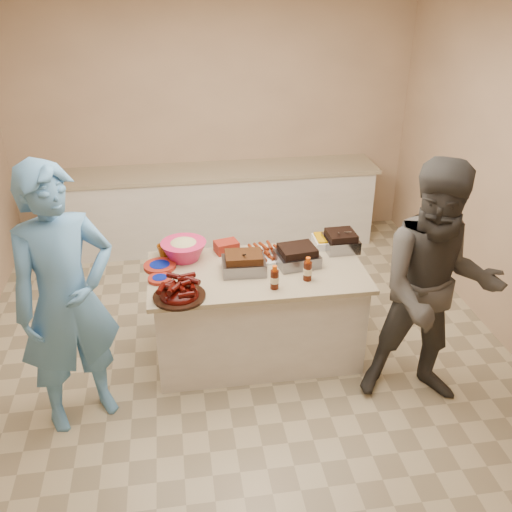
{
  "coord_description": "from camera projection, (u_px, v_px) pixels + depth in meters",
  "views": [
    {
      "loc": [
        -0.48,
        -3.82,
        2.98
      ],
      "look_at": [
        0.12,
        0.09,
        0.9
      ],
      "focal_mm": 40.0,
      "sensor_mm": 36.0,
      "label": 1
    }
  ],
  "objects": [
    {
      "name": "bbq_bottle_b",
      "position": [
        307.0,
        280.0,
        4.34
      ],
      "size": [
        0.06,
        0.06,
        0.19
      ],
      "primitive_type": "cylinder",
      "rotation": [
        0.0,
        0.0,
        -0.0
      ],
      "color": "#3B1207",
      "rests_on": "island"
    },
    {
      "name": "coleslaw_bowl",
      "position": [
        184.0,
        259.0,
        4.64
      ],
      "size": [
        0.37,
        0.37,
        0.25
      ],
      "primitive_type": null,
      "rotation": [
        0.0,
        0.0,
        -0.0
      ],
      "color": "#D42459",
      "rests_on": "island"
    },
    {
      "name": "rib_platter",
      "position": [
        179.0,
        297.0,
        4.11
      ],
      "size": [
        0.48,
        0.48,
        0.15
      ],
      "primitive_type": null,
      "rotation": [
        0.0,
        0.0,
        -0.32
      ],
      "color": "#410602",
      "rests_on": "island"
    },
    {
      "name": "pulled_pork_tray",
      "position": [
        244.0,
        272.0,
        4.45
      ],
      "size": [
        0.35,
        0.27,
        0.1
      ],
      "primitive_type": "cube",
      "rotation": [
        0.0,
        0.0,
        -0.05
      ],
      "color": "#47230F",
      "rests_on": "island"
    },
    {
      "name": "basket_stack",
      "position": [
        227.0,
        252.0,
        4.75
      ],
      "size": [
        0.22,
        0.18,
        0.09
      ],
      "primitive_type": "cube",
      "rotation": [
        0.0,
        0.0,
        0.26
      ],
      "color": "maroon",
      "rests_on": "island"
    },
    {
      "name": "room",
      "position": [
        243.0,
        357.0,
        4.79
      ],
      "size": [
        4.5,
        5.0,
        2.7
      ],
      "primitive_type": null,
      "color": "tan",
      "rests_on": "ground"
    },
    {
      "name": "guest_gray",
      "position": [
        418.0,
        393.0,
        4.4
      ],
      "size": [
        1.29,
        2.02,
        0.71
      ],
      "primitive_type": "imported",
      "rotation": [
        0.0,
        0.0,
        -0.22
      ],
      "color": "#46433F",
      "rests_on": "ground"
    },
    {
      "name": "island",
      "position": [
        257.0,
        353.0,
        4.84
      ],
      "size": [
        1.7,
        0.9,
        0.8
      ],
      "primitive_type": null,
      "rotation": [
        0.0,
        0.0,
        -0.0
      ],
      "color": "silver",
      "rests_on": "ground"
    },
    {
      "name": "sausage_plate",
      "position": [
        266.0,
        256.0,
        4.68
      ],
      "size": [
        0.39,
        0.39,
        0.05
      ],
      "primitive_type": "cylinder",
      "rotation": [
        0.0,
        0.0,
        0.25
      ],
      "color": "silver",
      "rests_on": "island"
    },
    {
      "name": "guest_blue",
      "position": [
        87.0,
        412.0,
        4.21
      ],
      "size": [
        1.5,
        2.04,
        0.46
      ],
      "primitive_type": "imported",
      "rotation": [
        0.0,
        0.0,
        0.47
      ],
      "color": "#5897D2",
      "rests_on": "ground"
    },
    {
      "name": "sauce_bowl",
      "position": [
        249.0,
        257.0,
        4.66
      ],
      "size": [
        0.15,
        0.05,
        0.15
      ],
      "primitive_type": "imported",
      "rotation": [
        0.0,
        0.0,
        -0.0
      ],
      "color": "silver",
      "rests_on": "island"
    },
    {
      "name": "plate_stack_small",
      "position": [
        160.0,
        280.0,
        4.33
      ],
      "size": [
        0.18,
        0.18,
        0.03
      ],
      "primitive_type": "cylinder",
      "rotation": [
        0.0,
        0.0,
        -0.0
      ],
      "color": "maroon",
      "rests_on": "island"
    },
    {
      "name": "plate_stack_large",
      "position": [
        160.0,
        268.0,
        4.5
      ],
      "size": [
        0.25,
        0.25,
        0.03
      ],
      "primitive_type": "cylinder",
      "rotation": [
        0.0,
        0.0,
        -0.0
      ],
      "color": "maroon",
      "rests_on": "island"
    },
    {
      "name": "plastic_cup",
      "position": [
        164.0,
        256.0,
        4.68
      ],
      "size": [
        0.11,
        0.1,
        0.11
      ],
      "primitive_type": "imported",
      "rotation": [
        0.0,
        0.0,
        -0.0
      ],
      "color": "#934F10",
      "rests_on": "island"
    },
    {
      "name": "back_counter",
      "position": [
        217.0,
        207.0,
        6.51
      ],
      "size": [
        3.6,
        0.64,
        0.9
      ],
      "primitive_type": null,
      "color": "silver",
      "rests_on": "ground"
    },
    {
      "name": "mac_cheese_dish",
      "position": [
        332.0,
        244.0,
        4.87
      ],
      "size": [
        0.32,
        0.24,
        0.08
      ],
      "primitive_type": "cube",
      "rotation": [
        0.0,
        0.0,
        -0.02
      ],
      "color": "#DA9F00",
      "rests_on": "island"
    },
    {
      "name": "mustard_bottle",
      "position": [
        240.0,
        260.0,
        4.62
      ],
      "size": [
        0.04,
        0.04,
        0.11
      ],
      "primitive_type": "cylinder",
      "rotation": [
        0.0,
        0.0,
        -0.0
      ],
      "color": "#DD9F00",
      "rests_on": "island"
    },
    {
      "name": "roasting_pan",
      "position": [
        340.0,
        249.0,
        4.79
      ],
      "size": [
        0.28,
        0.28,
        0.11
      ],
      "primitive_type": "cube",
      "rotation": [
        0.0,
        0.0,
        0.03
      ],
      "color": "gray",
      "rests_on": "island"
    },
    {
      "name": "bbq_bottle_a",
      "position": [
        274.0,
        288.0,
        4.23
      ],
      "size": [
        0.06,
        0.06,
        0.19
      ],
      "primitive_type": "cylinder",
      "rotation": [
        0.0,
        0.0,
        -0.0
      ],
      "color": "#3B1207",
      "rests_on": "island"
    },
    {
      "name": "brisket_tray",
      "position": [
        297.0,
        264.0,
        4.56
      ],
      "size": [
        0.36,
        0.31,
        0.1
      ],
      "primitive_type": "cube",
      "rotation": [
        0.0,
        0.0,
        0.13
      ],
      "color": "black",
      "rests_on": "island"
    }
  ]
}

